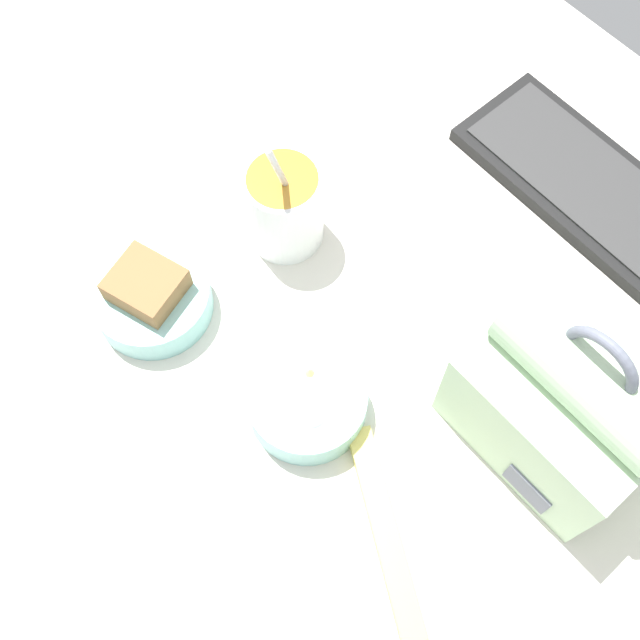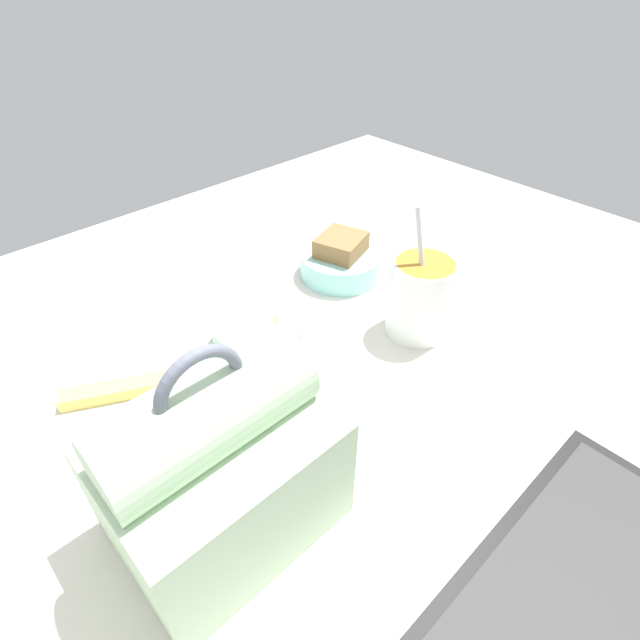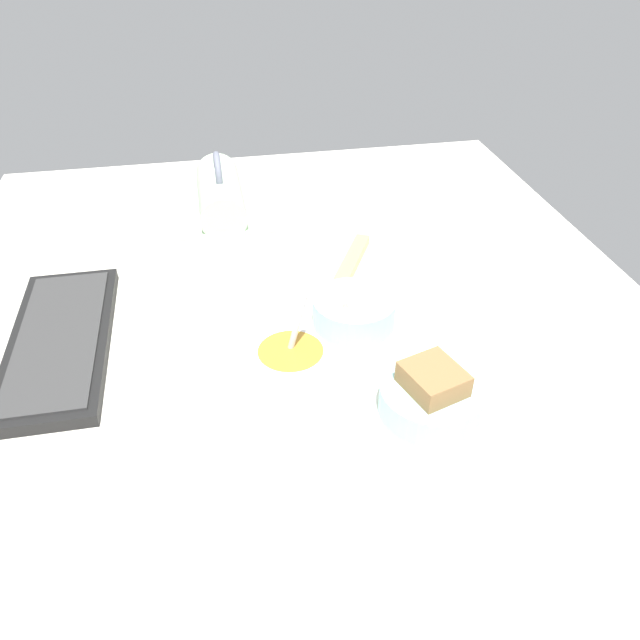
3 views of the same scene
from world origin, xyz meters
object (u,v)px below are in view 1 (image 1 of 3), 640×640
at_px(keyboard, 596,194).
at_px(chopstick_case, 385,531).
at_px(lunch_bag, 568,400).
at_px(bento_bowl_snacks, 307,401).
at_px(soup_cup, 284,206).
at_px(bento_bowl_sandwich, 151,297).

height_order(keyboard, chopstick_case, keyboard).
xyz_separation_m(lunch_bag, bento_bowl_snacks, (-0.17, -0.17, -0.05)).
distance_m(lunch_bag, soup_cup, 0.35).
bearing_deg(bento_bowl_sandwich, chopstick_case, 4.02).
relative_size(soup_cup, chopstick_case, 0.92).
relative_size(lunch_bag, soup_cup, 1.18).
bearing_deg(chopstick_case, lunch_bag, 81.50).
height_order(soup_cup, chopstick_case, soup_cup).
distance_m(keyboard, lunch_bag, 0.29).
bearing_deg(lunch_bag, bento_bowl_sandwich, -149.05).
xyz_separation_m(soup_cup, bento_bowl_snacks, (0.17, -0.12, -0.03)).
xyz_separation_m(bento_bowl_snacks, chopstick_case, (0.14, -0.03, -0.01)).
relative_size(lunch_bag, bento_bowl_sandwich, 1.65).
height_order(keyboard, lunch_bag, lunch_bag).
bearing_deg(chopstick_case, bento_bowl_sandwich, -175.98).
relative_size(soup_cup, bento_bowl_sandwich, 1.40).
bearing_deg(chopstick_case, soup_cup, 155.70).
height_order(keyboard, bento_bowl_snacks, bento_bowl_snacks).
height_order(lunch_bag, bento_bowl_snacks, lunch_bag).
relative_size(bento_bowl_sandwich, chopstick_case, 0.66).
bearing_deg(keyboard, bento_bowl_snacks, -93.32).
bearing_deg(chopstick_case, bento_bowl_snacks, 169.80).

